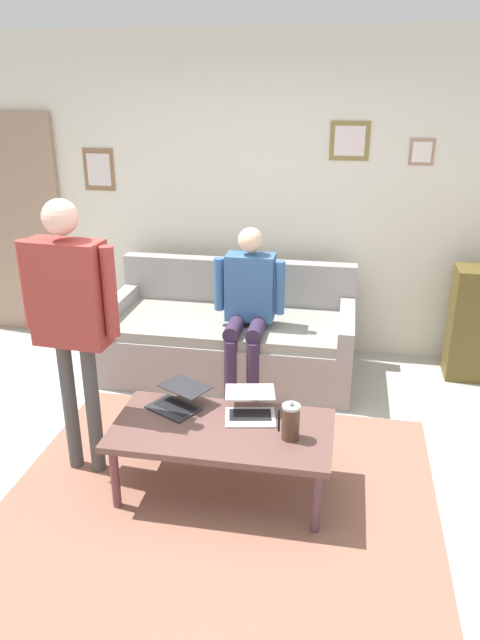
{
  "coord_description": "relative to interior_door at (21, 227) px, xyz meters",
  "views": [
    {
      "loc": [
        -0.69,
        2.91,
        2.28
      ],
      "look_at": [
        -0.02,
        -0.73,
        0.8
      ],
      "focal_mm": 33.32,
      "sensor_mm": 36.0,
      "label": 1
    }
  ],
  "objects": [
    {
      "name": "laptop_center",
      "position": [
        -2.06,
        1.96,
        -0.55
      ],
      "size": [
        0.41,
        0.41,
        0.11
      ],
      "color": "#28282D",
      "rests_on": "coffee_table"
    },
    {
      "name": "back_wall",
      "position": [
        -2.32,
        -0.09,
        0.33
      ],
      "size": [
        7.04,
        0.11,
        2.7
      ],
      "color": "silver",
      "rests_on": "ground_plane"
    },
    {
      "name": "person_seated",
      "position": [
        -2.3,
        0.79,
        -0.3
      ],
      "size": [
        0.55,
        0.51,
        1.28
      ],
      "color": "#352641",
      "rests_on": "ground_plane"
    },
    {
      "name": "area_rug",
      "position": [
        -2.38,
        2.24,
        -1.02
      ],
      "size": [
        2.52,
        2.2,
        0.01
      ],
      "primitive_type": "cube",
      "color": "#93624F",
      "rests_on": "ground_plane"
    },
    {
      "name": "coffee_table",
      "position": [
        -2.38,
        2.14,
        -0.63
      ],
      "size": [
        1.28,
        0.65,
        0.44
      ],
      "color": "brown",
      "rests_on": "ground_plane"
    },
    {
      "name": "interior_door",
      "position": [
        0.0,
        0.0,
        0.0
      ],
      "size": [
        0.82,
        0.09,
        2.05
      ],
      "color": "#9E7D66",
      "rests_on": "ground_plane"
    },
    {
      "name": "couch",
      "position": [
        -2.11,
        0.57,
        -0.72
      ],
      "size": [
        2.01,
        0.95,
        0.88
      ],
      "color": "gray",
      "rests_on": "ground_plane"
    },
    {
      "name": "french_press",
      "position": [
        -2.77,
        2.18,
        -0.48
      ],
      "size": [
        0.12,
        0.1,
        0.24
      ],
      "color": "#4C3323",
      "rests_on": "coffee_table"
    },
    {
      "name": "side_shelf",
      "position": [
        -4.09,
        0.29,
        -0.56
      ],
      "size": [
        0.42,
        0.32,
        0.93
      ],
      "color": "brown",
      "rests_on": "ground_plane"
    },
    {
      "name": "laptop_left",
      "position": [
        -2.51,
        1.98,
        -0.54
      ],
      "size": [
        0.35,
        0.38,
        0.12
      ],
      "color": "silver",
      "rests_on": "coffee_table"
    },
    {
      "name": "ground_plane",
      "position": [
        -2.32,
        2.11,
        -1.02
      ],
      "size": [
        7.68,
        7.68,
        0.0
      ],
      "primitive_type": "plane",
      "color": "#ADAAA2"
    },
    {
      "name": "person_standing",
      "position": [
        -1.48,
        2.07,
        0.07
      ],
      "size": [
        0.6,
        0.22,
        1.71
      ],
      "color": "#4A4847",
      "rests_on": "ground_plane"
    }
  ]
}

